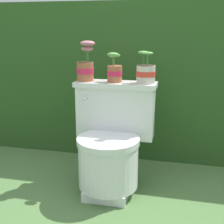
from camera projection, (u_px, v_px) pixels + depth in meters
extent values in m
plane|color=#4C703D|center=(104.00, 196.00, 1.93)|extent=(12.00, 12.00, 0.00)
cube|color=#284C1E|center=(135.00, 75.00, 2.81)|extent=(3.58, 0.99, 1.20)
cube|color=silver|center=(108.00, 189.00, 1.96)|extent=(0.26, 0.29, 0.06)
cylinder|color=silver|center=(108.00, 164.00, 1.91)|extent=(0.37, 0.37, 0.27)
cylinder|color=silver|center=(108.00, 141.00, 1.87)|extent=(0.38, 0.38, 0.04)
cube|color=silver|center=(116.00, 112.00, 2.03)|extent=(0.50, 0.15, 0.33)
cube|color=silver|center=(116.00, 84.00, 1.98)|extent=(0.52, 0.18, 0.03)
cylinder|color=silver|center=(85.00, 99.00, 1.94)|extent=(0.02, 0.05, 0.02)
cylinder|color=#9E5638|center=(85.00, 72.00, 2.01)|extent=(0.11, 0.11, 0.12)
cylinder|color=#D1234C|center=(85.00, 71.00, 2.00)|extent=(0.11, 0.11, 0.04)
cylinder|color=#332319|center=(85.00, 63.00, 1.99)|extent=(0.10, 0.10, 0.01)
cylinder|color=#4C753D|center=(88.00, 54.00, 1.97)|extent=(0.01, 0.01, 0.11)
ellipsoid|color=#B26B75|center=(88.00, 43.00, 1.96)|extent=(0.10, 0.07, 0.03)
cylinder|color=#4C753D|center=(87.00, 56.00, 1.99)|extent=(0.01, 0.01, 0.07)
ellipsoid|color=#B26B75|center=(87.00, 49.00, 1.98)|extent=(0.08, 0.05, 0.03)
cylinder|color=#9E5638|center=(115.00, 74.00, 1.97)|extent=(0.09, 0.09, 0.10)
cylinder|color=#D1234C|center=(115.00, 73.00, 1.96)|extent=(0.10, 0.10, 0.03)
cylinder|color=#332319|center=(115.00, 67.00, 1.95)|extent=(0.08, 0.08, 0.01)
cylinder|color=#4C753D|center=(113.00, 61.00, 1.91)|extent=(0.01, 0.01, 0.06)
ellipsoid|color=#569342|center=(113.00, 55.00, 1.90)|extent=(0.07, 0.05, 0.03)
cylinder|color=#4C753D|center=(114.00, 61.00, 1.98)|extent=(0.01, 0.01, 0.05)
ellipsoid|color=#569342|center=(114.00, 56.00, 1.98)|extent=(0.07, 0.05, 0.03)
cylinder|color=beige|center=(146.00, 75.00, 1.92)|extent=(0.12, 0.12, 0.11)
cylinder|color=red|center=(146.00, 74.00, 1.92)|extent=(0.12, 0.12, 0.03)
cylinder|color=#332319|center=(146.00, 67.00, 1.91)|extent=(0.11, 0.11, 0.01)
cylinder|color=#4C753D|center=(143.00, 59.00, 1.93)|extent=(0.01, 0.01, 0.07)
ellipsoid|color=#569342|center=(143.00, 53.00, 1.92)|extent=(0.07, 0.05, 0.02)
cylinder|color=#4C753D|center=(147.00, 60.00, 1.86)|extent=(0.01, 0.01, 0.07)
ellipsoid|color=#569342|center=(148.00, 53.00, 1.85)|extent=(0.07, 0.05, 0.02)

